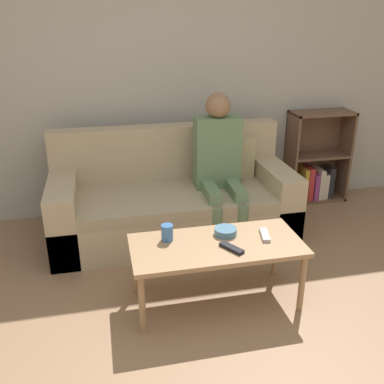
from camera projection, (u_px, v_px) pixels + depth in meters
wall_back at (154, 72)px, 3.81m from camera, size 12.00×0.06×2.60m
couch at (174, 201)px, 3.68m from camera, size 2.00×0.86×0.88m
bookshelf at (314, 166)px, 4.35m from camera, size 0.61×0.28×0.91m
coffee_table at (217, 249)px, 2.73m from camera, size 1.10×0.50×0.43m
person_adult at (219, 157)px, 3.53m from camera, size 0.38×0.61×1.20m
cup_near at (167, 233)px, 2.73m from camera, size 0.08×0.08×0.11m
tv_remote_0 at (265, 235)px, 2.79m from camera, size 0.08×0.18×0.02m
tv_remote_1 at (232, 248)px, 2.64m from camera, size 0.13×0.17×0.02m
snack_bowl at (226, 231)px, 2.81m from camera, size 0.15×0.15×0.05m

